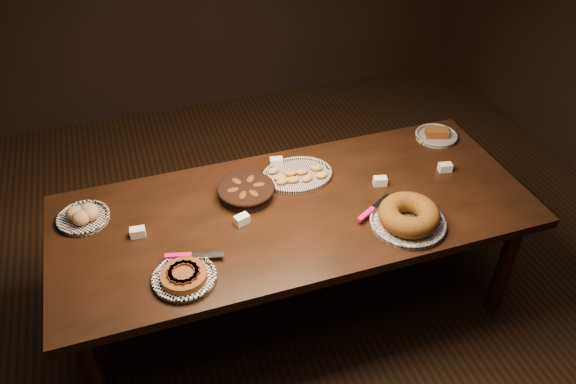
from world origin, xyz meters
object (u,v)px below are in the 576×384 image
object	(u,v)px
apple_tart_plate	(184,276)
buffet_table	(295,219)
bundt_cake_plate	(409,217)
madeleine_platter	(297,175)

from	to	relation	value
apple_tart_plate	buffet_table	bearing A→B (deg)	48.72
apple_tart_plate	bundt_cake_plate	world-z (taller)	bundt_cake_plate
buffet_table	bundt_cake_plate	bearing A→B (deg)	-31.52
madeleine_platter	bundt_cake_plate	size ratio (longest dim) A/B	0.91
buffet_table	apple_tart_plate	xyz separation A→B (m)	(-0.62, -0.30, 0.09)
madeleine_platter	buffet_table	bearing A→B (deg)	-109.66
madeleine_platter	bundt_cake_plate	world-z (taller)	bundt_cake_plate
buffet_table	madeleine_platter	bearing A→B (deg)	68.83
apple_tart_plate	bundt_cake_plate	distance (m)	1.09
buffet_table	apple_tart_plate	world-z (taller)	apple_tart_plate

